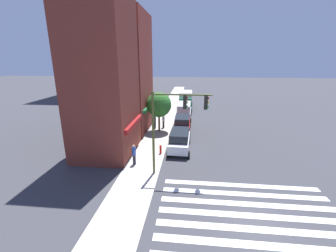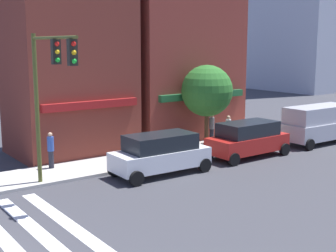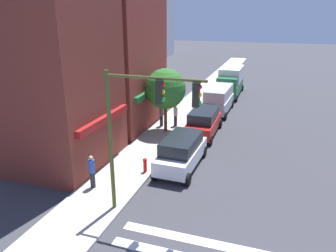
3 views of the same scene
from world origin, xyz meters
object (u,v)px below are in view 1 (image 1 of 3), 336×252
object	(u,v)px
traffic_signal	(173,117)
van_silver	(184,110)
pedestrian_white_shirt	(163,121)
fire_hydrant	(161,149)
pedestrian_blue_shirt	(134,154)
box_truck_green	(186,100)
street_tree	(159,105)
pedestrian_grey_coat	(155,121)
suv_white	(180,140)
suv_red	(182,123)

from	to	relation	value
traffic_signal	van_silver	xyz separation A→B (m)	(17.25, -0.20, -3.41)
traffic_signal	pedestrian_white_shirt	xyz separation A→B (m)	(11.93, 2.25, -3.62)
traffic_signal	fire_hydrant	xyz separation A→B (m)	(3.76, 1.50, -4.08)
traffic_signal	pedestrian_blue_shirt	xyz separation A→B (m)	(1.29, 3.39, -3.62)
box_truck_green	street_tree	bearing A→B (deg)	168.44
pedestrian_white_shirt	van_silver	bearing A→B (deg)	33.56
pedestrian_grey_coat	pedestrian_blue_shirt	size ratio (longest dim) A/B	1.00
pedestrian_white_shirt	pedestrian_blue_shirt	xyz separation A→B (m)	(-10.64, 1.14, 0.00)
suv_white	van_silver	bearing A→B (deg)	1.47
suv_red	street_tree	bearing A→B (deg)	100.64
suv_red	box_truck_green	size ratio (longest dim) A/B	0.76
suv_red	pedestrian_white_shirt	xyz separation A→B (m)	(0.86, 2.45, 0.04)
suv_white	pedestrian_white_shirt	world-z (taller)	suv_white
van_silver	box_truck_green	distance (m)	7.02
suv_red	van_silver	size ratio (longest dim) A/B	0.94
box_truck_green	suv_white	bearing A→B (deg)	179.95
pedestrian_white_shirt	street_tree	size ratio (longest dim) A/B	0.37
pedestrian_blue_shirt	pedestrian_grey_coat	bearing A→B (deg)	173.44
box_truck_green	van_silver	bearing A→B (deg)	179.95
suv_white	pedestrian_blue_shirt	bearing A→B (deg)	139.23
suv_white	pedestrian_grey_coat	world-z (taller)	suv_white
fire_hydrant	street_tree	size ratio (longest dim) A/B	0.18
box_truck_green	street_tree	distance (m)	14.15
van_silver	fire_hydrant	bearing A→B (deg)	173.77
traffic_signal	fire_hydrant	size ratio (longest dim) A/B	7.77
van_silver	box_truck_green	world-z (taller)	box_truck_green
street_tree	suv_white	bearing A→B (deg)	-151.99
suv_red	fire_hydrant	size ratio (longest dim) A/B	5.61
pedestrian_blue_shirt	van_silver	bearing A→B (deg)	161.23
suv_white	street_tree	world-z (taller)	street_tree
suv_white	box_truck_green	size ratio (longest dim) A/B	0.77
pedestrian_grey_coat	box_truck_green	bearing A→B (deg)	-169.51
traffic_signal	suv_red	xyz separation A→B (m)	(11.07, -0.20, -3.66)
suv_white	pedestrian_white_shirt	size ratio (longest dim) A/B	2.68
suv_red	pedestrian_white_shirt	distance (m)	2.60
pedestrian_white_shirt	pedestrian_grey_coat	bearing A→B (deg)	168.09
suv_red	fire_hydrant	bearing A→B (deg)	166.26
van_silver	fire_hydrant	xyz separation A→B (m)	(-13.49, 1.70, -0.67)
pedestrian_white_shirt	street_tree	distance (m)	2.78
traffic_signal	pedestrian_blue_shirt	distance (m)	5.13
pedestrian_white_shirt	fire_hydrant	size ratio (longest dim) A/B	2.10
box_truck_green	pedestrian_grey_coat	size ratio (longest dim) A/B	3.50
suv_white	pedestrian_blue_shirt	distance (m)	5.35
traffic_signal	pedestrian_grey_coat	bearing A→B (deg)	15.97
suv_red	traffic_signal	bearing A→B (deg)	178.28
traffic_signal	street_tree	world-z (taller)	traffic_signal
pedestrian_white_shirt	fire_hydrant	xyz separation A→B (m)	(-8.17, -0.75, -0.46)
van_silver	pedestrian_white_shirt	bearing A→B (deg)	156.20
box_truck_green	pedestrian_grey_coat	distance (m)	13.20
pedestrian_grey_coat	pedestrian_blue_shirt	world-z (taller)	same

